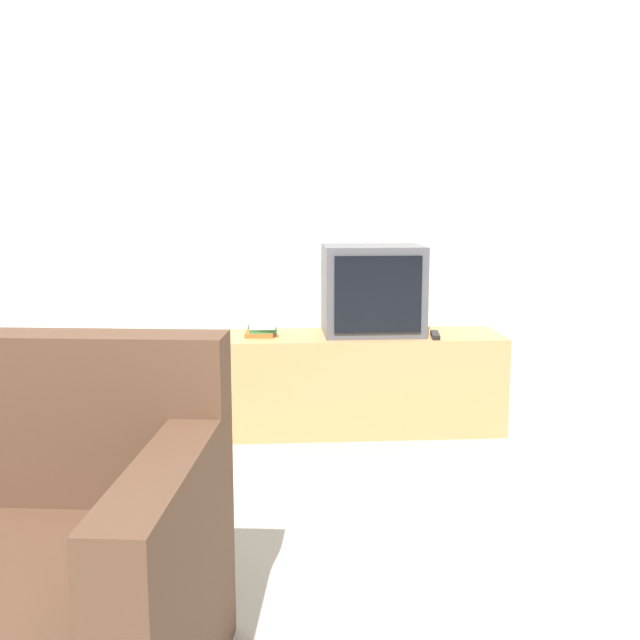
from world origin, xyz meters
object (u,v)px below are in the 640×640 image
at_px(tv_stand, 364,382).
at_px(television, 373,290).
at_px(remote_on_stand, 435,335).
at_px(book_stack, 261,329).

relative_size(tv_stand, television, 2.79).
xyz_separation_m(tv_stand, remote_on_stand, (0.36, -0.11, 0.28)).
bearing_deg(remote_on_stand, book_stack, 172.12).
bearing_deg(tv_stand, remote_on_stand, -16.84).
xyz_separation_m(book_stack, remote_on_stand, (0.92, -0.13, -0.02)).
bearing_deg(book_stack, television, 0.65).
bearing_deg(television, tv_stand, -151.29).
distance_m(book_stack, remote_on_stand, 0.93).
relative_size(tv_stand, remote_on_stand, 8.24).
height_order(tv_stand, book_stack, book_stack).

